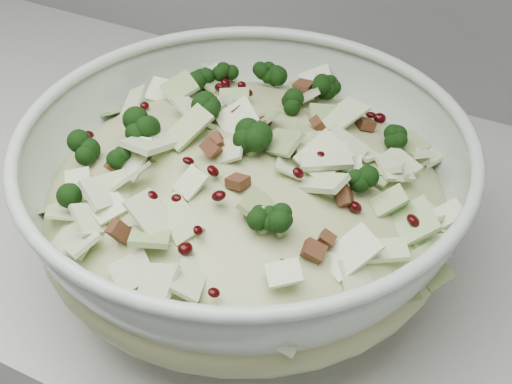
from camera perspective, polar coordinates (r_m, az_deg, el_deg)
mixing_bowl at (r=0.66m, az=-0.82°, el=-0.84°), size 0.53×0.53×0.16m
salad at (r=0.64m, az=-0.85°, el=0.93°), size 0.53×0.53×0.16m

